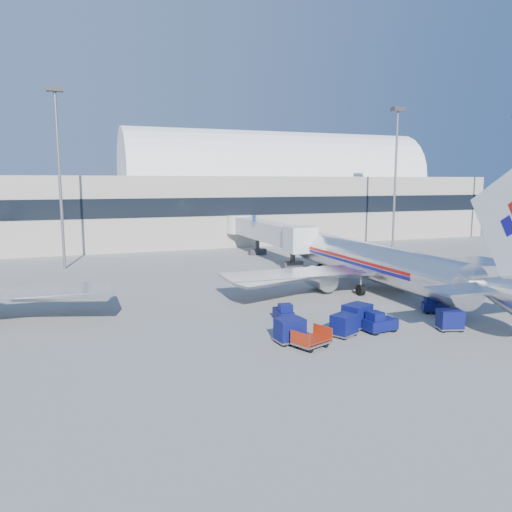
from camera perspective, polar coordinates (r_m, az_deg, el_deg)
name	(u,v)px	position (r m, az deg, el deg)	size (l,w,h in m)	color
ground	(308,311)	(43.68, 6.01, -6.24)	(260.00, 260.00, 0.00)	gray
terminal	(102,202)	(94.00, -17.19, 5.94)	(170.00, 28.15, 21.00)	#B2AA9E
airliner_main	(378,263)	(51.86, 13.79, -0.80)	(32.00, 37.26, 12.07)	silver
jetbridge_near	(263,230)	(73.89, 0.76, 2.94)	(4.40, 27.50, 6.25)	silver
mast_west	(58,152)	(67.93, -21.67, 11.04)	(2.00, 1.20, 22.60)	slate
mast_east	(396,158)	(83.66, 15.72, 10.72)	(2.00, 1.20, 22.60)	slate
barrier_near	(458,286)	(55.28, 22.06, -3.22)	(3.00, 0.55, 0.90)	#9E9E96
barrier_mid	(483,284)	(57.53, 24.50, -2.93)	(3.00, 0.55, 0.90)	#9E9E96
barrier_far	(507,282)	(59.88, 26.75, -2.65)	(3.00, 0.55, 0.90)	#9E9E96
tug_lead	(379,323)	(38.38, 13.92, -7.39)	(2.61, 1.54, 1.61)	#090E4A
tug_right	(434,305)	(45.25, 19.71, -5.35)	(2.42, 1.92, 1.41)	#090E4A
tug_left	(284,313)	(40.07, 3.18, -6.53)	(1.41, 2.45, 1.53)	#090E4A
cart_train_a	(357,315)	(38.97, 11.48, -6.68)	(2.56, 2.29, 1.86)	#090E4A
cart_train_b	(344,325)	(36.82, 10.01, -7.74)	(2.28, 2.10, 1.62)	#090E4A
cart_train_c	(290,330)	(34.89, 3.89, -8.43)	(2.08, 1.65, 1.74)	#090E4A
cart_solo_near	(450,319)	(40.37, 21.30, -6.78)	(2.12, 1.83, 1.59)	#090E4A
cart_open_red	(311,341)	(34.19, 6.36, -9.64)	(2.87, 2.48, 0.65)	slate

